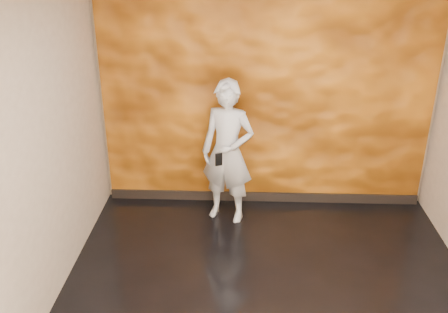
# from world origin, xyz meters

# --- Properties ---
(room) EXTENTS (4.02, 4.02, 2.81)m
(room) POSITION_xyz_m (0.00, 0.00, 1.40)
(room) COLOR black
(room) RESTS_ON ground
(feature_wall) EXTENTS (3.90, 0.06, 2.75)m
(feature_wall) POSITION_xyz_m (0.00, 1.96, 1.38)
(feature_wall) COLOR orange
(feature_wall) RESTS_ON ground
(baseboard) EXTENTS (3.90, 0.04, 0.12)m
(baseboard) POSITION_xyz_m (0.00, 1.92, 0.06)
(baseboard) COLOR black
(baseboard) RESTS_ON ground
(man) EXTENTS (0.71, 0.58, 1.70)m
(man) POSITION_xyz_m (-0.44, 1.52, 0.85)
(man) COLOR #A7ACB6
(man) RESTS_ON ground
(phone) EXTENTS (0.08, 0.05, 0.15)m
(phone) POSITION_xyz_m (-0.53, 1.27, 0.88)
(phone) COLOR black
(phone) RESTS_ON man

